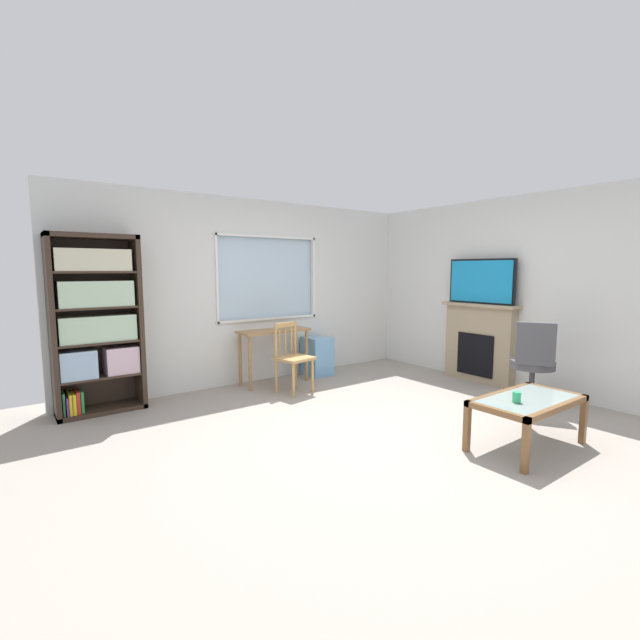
{
  "coord_description": "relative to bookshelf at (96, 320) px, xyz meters",
  "views": [
    {
      "loc": [
        -2.91,
        -3.01,
        1.58
      ],
      "look_at": [
        -0.01,
        0.91,
        1.01
      ],
      "focal_mm": 24.34,
      "sensor_mm": 36.0,
      "label": 1
    }
  ],
  "objects": [
    {
      "name": "coffee_table",
      "position": [
        2.88,
        -3.34,
        -0.65
      ],
      "size": [
        1.05,
        0.58,
        0.45
      ],
      "color": "#8C9E99",
      "rests_on": "ground"
    },
    {
      "name": "wall_back_with_window",
      "position": [
        2.06,
        0.24,
        0.21
      ],
      "size": [
        5.18,
        0.15,
        2.54
      ],
      "color": "silver",
      "rests_on": "ground"
    },
    {
      "name": "office_chair",
      "position": [
        4.05,
        -2.78,
        -0.48
      ],
      "size": [
        0.61,
        0.57,
        1.0
      ],
      "color": "#4C4C51",
      "rests_on": "ground"
    },
    {
      "name": "tv",
      "position": [
        4.56,
        -1.73,
        0.38
      ],
      "size": [
        0.06,
        0.99,
        0.62
      ],
      "color": "black",
      "rests_on": "fireplace"
    },
    {
      "name": "bookshelf",
      "position": [
        0.0,
        0.0,
        0.0
      ],
      "size": [
        0.9,
        0.38,
        1.96
      ],
      "color": "#38281E",
      "rests_on": "ground"
    },
    {
      "name": "desk_under_window",
      "position": [
        2.19,
        -0.11,
        -0.42
      ],
      "size": [
        1.0,
        0.38,
        0.76
      ],
      "color": "#A37547",
      "rests_on": "ground"
    },
    {
      "name": "fireplace",
      "position": [
        4.58,
        -1.73,
        -0.48
      ],
      "size": [
        0.26,
        1.11,
        1.11
      ],
      "color": "tan",
      "rests_on": "ground"
    },
    {
      "name": "ground",
      "position": [
        2.08,
        -2.23,
        -1.05
      ],
      "size": [
        6.18,
        5.96,
        0.02
      ],
      "primitive_type": "cube",
      "color": "#9E9389"
    },
    {
      "name": "plastic_drawer_unit",
      "position": [
        2.96,
        -0.06,
        -0.75
      ],
      "size": [
        0.35,
        0.4,
        0.57
      ],
      "primitive_type": "cube",
      "color": "#72ADDB",
      "rests_on": "ground"
    },
    {
      "name": "wall_right",
      "position": [
        4.73,
        -2.23,
        0.24
      ],
      "size": [
        0.12,
        5.16,
        2.54
      ],
      "primitive_type": "cube",
      "color": "silver",
      "rests_on": "ground"
    },
    {
      "name": "wooden_chair",
      "position": [
        2.15,
        -0.62,
        -0.57
      ],
      "size": [
        0.49,
        0.47,
        0.9
      ],
      "color": "tan",
      "rests_on": "ground"
    },
    {
      "name": "sippy_cup",
      "position": [
        2.68,
        -3.35,
        -0.54
      ],
      "size": [
        0.07,
        0.07,
        0.09
      ],
      "primitive_type": "cylinder",
      "color": "#33B770",
      "rests_on": "coffee_table"
    }
  ]
}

